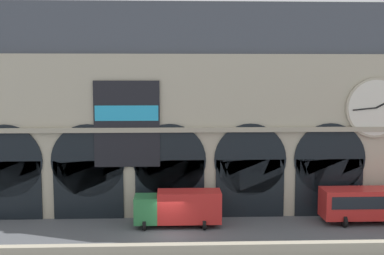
{
  "coord_description": "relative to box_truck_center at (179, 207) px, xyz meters",
  "views": [
    {
      "loc": [
        0.33,
        -37.92,
        13.02
      ],
      "look_at": [
        2.05,
        5.0,
        8.38
      ],
      "focal_mm": 44.43,
      "sensor_mm": 36.0,
      "label": 1
    }
  ],
  "objects": [
    {
      "name": "ground_plane",
      "position": [
        -0.8,
        -2.36,
        -1.7
      ],
      "size": [
        200.0,
        200.0,
        0.0
      ],
      "primitive_type": "plane",
      "color": "#54565B"
    },
    {
      "name": "quay_parapet_wall",
      "position": [
        -0.8,
        -7.37,
        -1.17
      ],
      "size": [
        90.0,
        0.7,
        1.07
      ],
      "primitive_type": "cube",
      "color": "#B2A891",
      "rests_on": "ground"
    },
    {
      "name": "station_building",
      "position": [
        -0.76,
        4.68,
        7.79
      ],
      "size": [
        45.98,
        4.49,
        19.76
      ],
      "color": "#B2A891",
      "rests_on": "ground"
    },
    {
      "name": "box_truck_center",
      "position": [
        0.0,
        0.0,
        0.0
      ],
      "size": [
        7.5,
        2.91,
        3.12
      ],
      "color": "#2D7A42",
      "rests_on": "ground"
    },
    {
      "name": "bus_east",
      "position": [
        18.21,
        0.29,
        0.08
      ],
      "size": [
        11.0,
        3.25,
        3.1
      ],
      "color": "red",
      "rests_on": "ground"
    }
  ]
}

